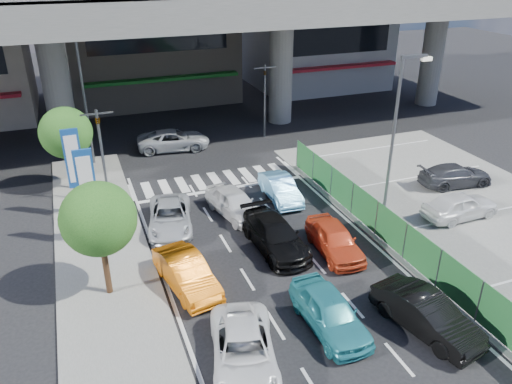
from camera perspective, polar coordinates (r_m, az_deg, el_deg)
name	(u,v)px	position (r m, az deg, el deg)	size (l,w,h in m)	color
ground	(315,315)	(19.26, 6.76, -13.79)	(120.00, 120.00, 0.00)	black
parking_lot	(503,235)	(26.58, 26.38, -4.40)	(12.00, 28.00, 0.06)	#626260
sidewalk_left	(110,293)	(20.89, -16.33, -11.00)	(4.00, 30.00, 0.12)	#626260
fence_run	(419,253)	(21.94, 18.18, -6.68)	(0.16, 22.00, 1.80)	#21602C
expressway	(172,8)	(35.88, -9.56, 20.03)	(64.00, 14.00, 10.75)	slate
building_center	(146,11)	(46.74, -12.43, 19.54)	(14.00, 10.90, 15.00)	gray
building_east	(317,22)	(50.98, 6.94, 18.71)	(12.00, 10.90, 12.00)	gray
traffic_light_left	(99,134)	(26.33, -17.46, 6.31)	(1.60, 1.24, 5.20)	#595B60
traffic_light_right	(265,83)	(35.40, 1.01, 12.35)	(1.60, 1.24, 5.20)	#595B60
street_lamp_right	(398,124)	(24.98, 15.89, 7.51)	(1.65, 0.22, 8.00)	#595B60
street_lamp_left	(86,90)	(31.86, -18.83, 11.00)	(1.65, 0.22, 8.00)	#595B60
signboard_near	(87,185)	(22.88, -18.78, 0.80)	(0.80, 0.14, 4.70)	#595B60
signboard_far	(74,161)	(25.66, -20.10, 3.31)	(0.80, 0.14, 4.70)	#595B60
tree_near	(99,219)	(19.14, -17.55, -2.98)	(2.80, 2.80, 4.80)	#382314
tree_far	(66,133)	(28.86, -20.90, 6.32)	(2.80, 2.80, 4.80)	#382314
sedan_white_mid_left	(244,350)	(16.88, -1.42, -17.64)	(2.04, 4.43, 1.23)	white
taxi_teal_mid	(330,312)	(18.38, 8.41, -13.37)	(1.63, 4.05, 1.38)	teal
hatch_black_mid_right	(426,314)	(19.06, 18.90, -13.08)	(1.46, 4.18, 1.38)	black
taxi_orange_left	(187,273)	(20.29, -7.94, -9.16)	(1.42, 4.06, 1.34)	orange
sedan_black_mid	(275,235)	(22.55, 2.20, -4.97)	(1.89, 4.66, 1.35)	black
taxi_orange_right	(335,239)	(22.52, 8.97, -5.36)	(1.58, 3.94, 1.34)	red
wagon_silver_front_left	(170,217)	(24.54, -9.78, -2.80)	(2.02, 4.38, 1.22)	#B2B6BB
sedan_white_front_mid	(234,203)	(25.34, -2.48, -1.24)	(1.63, 4.05, 1.38)	silver
kei_truck_front_right	(280,189)	(26.97, 2.79, 0.39)	(1.34, 3.84, 1.27)	#6ABBEF
crossing_wagon_silver	(174,140)	(34.37, -9.41, 5.89)	(2.22, 4.82, 1.34)	#B3B6BC
parked_sedan_white	(460,205)	(26.97, 22.29, -1.42)	(1.61, 3.99, 1.36)	white
parked_sedan_dgrey	(456,175)	(30.66, 21.84, 1.80)	(1.73, 4.25, 1.23)	#34353A
traffic_cone	(397,237)	(23.86, 15.86, -4.94)	(0.35, 0.35, 0.68)	red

